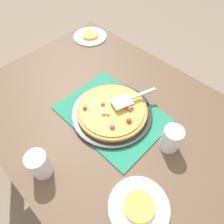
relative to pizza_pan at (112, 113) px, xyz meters
The scene contains 12 objects.
ground_plane 0.76m from the pizza_pan, ahead, with size 8.00×8.00×0.00m, color #84705B.
dining_table 0.12m from the pizza_pan, ahead, with size 1.40×1.00×0.75m.
placemat 0.01m from the pizza_pan, ahead, with size 0.48×0.36×0.01m, color #237F5B.
pizza_pan is the anchor object (origin of this frame).
pizza 0.02m from the pizza_pan, 167.55° to the left, with size 0.33×0.33×0.05m.
plate_near_left 0.42m from the pizza_pan, 147.50° to the left, with size 0.22×0.22×0.01m, color white.
plate_far_right 0.67m from the pizza_pan, 32.72° to the right, with size 0.22×0.22×0.01m, color white.
served_slice_left 0.42m from the pizza_pan, 147.50° to the left, with size 0.11×0.11×0.02m, color #EAB747.
served_slice_right 0.67m from the pizza_pan, 32.72° to the right, with size 0.11×0.11×0.02m, color #EAB747.
cup_near 0.39m from the pizza_pan, 90.27° to the left, with size 0.08×0.08×0.12m, color white.
cup_far 0.30m from the pizza_pan, behind, with size 0.08×0.08×0.12m, color white.
pizza_server 0.11m from the pizza_pan, 108.99° to the right, with size 0.12×0.23×0.01m.
Camera 1 is at (-0.41, 0.41, 1.53)m, focal length 32.64 mm.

